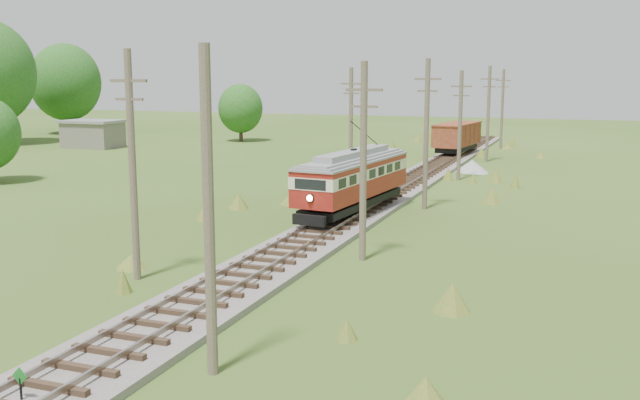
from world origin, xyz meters
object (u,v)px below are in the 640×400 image
at_px(switch_marker, 20,385).
at_px(streetcar, 353,176).
at_px(gravel_pile, 473,167).
at_px(gondola, 457,136).

bearing_deg(switch_marker, streetcar, 89.55).
bearing_deg(gravel_pile, gondola, 106.59).
relative_size(switch_marker, gravel_pile, 0.36).
bearing_deg(switch_marker, gondola, 89.81).
distance_m(streetcar, gondola, 33.48).
height_order(gondola, gravel_pile, gondola).
bearing_deg(gondola, switch_marker, -83.62).
bearing_deg(switch_marker, gravel_pile, 85.71).
height_order(switch_marker, gravel_pile, switch_marker).
height_order(switch_marker, gondola, gondola).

